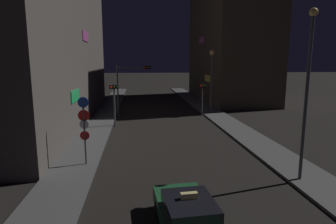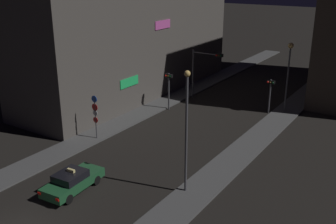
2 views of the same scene
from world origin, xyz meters
name	(u,v)px [view 2 (image 2 of 2)]	position (x,y,z in m)	size (l,w,h in m)	color
sidewalk_left	(185,93)	(-6.04, 28.01, 0.07)	(2.54, 60.02, 0.14)	#4C4C4C
sidewalk_right	(287,112)	(6.04, 28.01, 0.07)	(2.54, 60.02, 0.14)	#4C4C4C
building_facade_left	(132,15)	(-11.41, 25.18, 8.89)	(8.29, 29.84, 17.78)	#514C47
taxi	(72,181)	(-0.88, 5.07, 0.74)	(2.10, 4.56, 1.62)	#1E512D
traffic_light_overhead	(204,65)	(-3.20, 27.05, 3.91)	(3.64, 0.42, 5.46)	#47474C
traffic_light_left_kerb	(169,84)	(-4.52, 22.13, 2.76)	(0.80, 0.42, 3.86)	#47474C
traffic_light_right_kerb	(270,89)	(4.52, 26.74, 2.52)	(0.80, 0.42, 3.49)	#47474C
sign_pole_left	(95,113)	(-5.41, 12.24, 2.37)	(0.62, 0.10, 3.79)	#47474C
street_lamp_near_block	(186,123)	(5.38, 8.98, 4.85)	(0.38, 0.38, 8.04)	#47474C
street_lamp_far_block	(289,63)	(5.78, 27.89, 5.12)	(0.56, 0.56, 6.96)	#47474C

